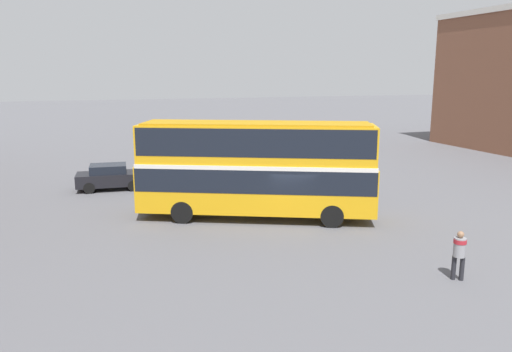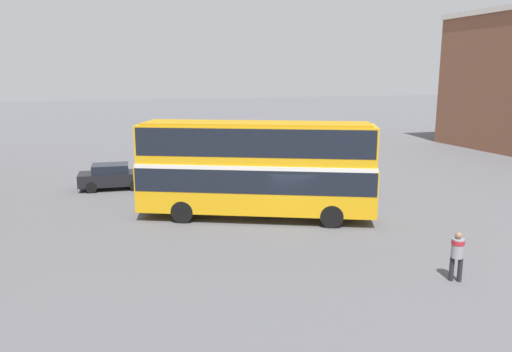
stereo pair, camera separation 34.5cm
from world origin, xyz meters
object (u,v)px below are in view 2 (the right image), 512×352
pedestrian_foreground (457,251)px  parked_car_kerb_near (272,164)px  double_decker_bus (256,164)px  parked_car_kerb_far (113,176)px

pedestrian_foreground → parked_car_kerb_near: pedestrian_foreground is taller
double_decker_bus → parked_car_kerb_far: double_decker_bus is taller
parked_car_kerb_near → parked_car_kerb_far: parked_car_kerb_far is taller
pedestrian_foreground → parked_car_kerb_near: bearing=-144.8°
double_decker_bus → pedestrian_foreground: size_ratio=6.51×
double_decker_bus → parked_car_kerb_far: 11.09m
pedestrian_foreground → parked_car_kerb_near: 19.08m
parked_car_kerb_far → pedestrian_foreground: bearing=-55.6°
pedestrian_foreground → parked_car_kerb_far: bearing=-114.1°
double_decker_bus → parked_car_kerb_far: bearing=150.3°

